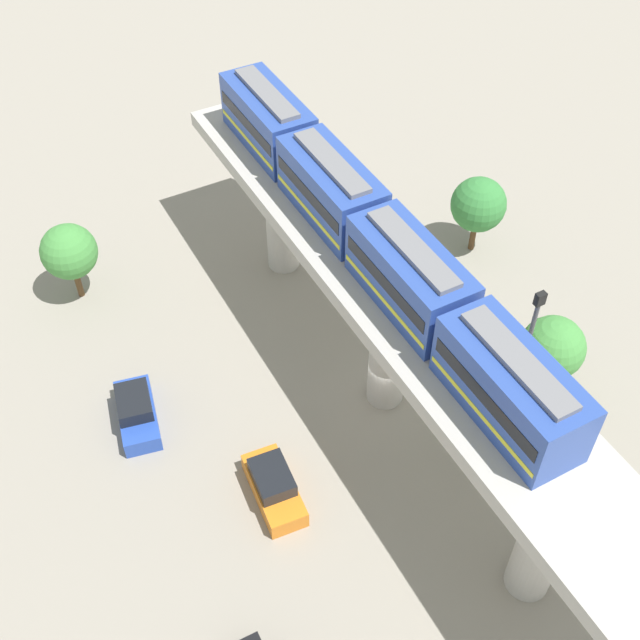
% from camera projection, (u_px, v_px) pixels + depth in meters
% --- Properties ---
extents(ground_plane, '(120.00, 120.00, 0.00)m').
position_uv_depth(ground_plane, '(384.00, 395.00, 41.62)').
color(ground_plane, gray).
extents(viaduct, '(5.20, 35.80, 7.84)m').
position_uv_depth(viaduct, '(392.00, 314.00, 37.19)').
color(viaduct, '#B7B2AA').
rests_on(viaduct, ground).
extents(train, '(2.64, 27.45, 3.24)m').
position_uv_depth(train, '(368.00, 230.00, 36.32)').
color(train, '#2D4CA5').
rests_on(train, viaduct).
extents(parked_car_orange, '(2.20, 4.36, 1.76)m').
position_uv_depth(parked_car_orange, '(274.00, 486.00, 36.98)').
color(parked_car_orange, orange).
rests_on(parked_car_orange, ground).
extents(parked_car_blue, '(2.61, 4.48, 1.76)m').
position_uv_depth(parked_car_blue, '(137.00, 412.00, 39.96)').
color(parked_car_blue, '#284CB7').
rests_on(parked_car_blue, ground).
extents(tree_near_viaduct, '(3.31, 3.31, 5.07)m').
position_uv_depth(tree_near_viaduct, '(478.00, 205.00, 47.18)').
color(tree_near_viaduct, brown).
rests_on(tree_near_viaduct, ground).
extents(tree_mid_lot, '(3.29, 3.29, 4.65)m').
position_uv_depth(tree_mid_lot, '(553.00, 348.00, 39.91)').
color(tree_mid_lot, brown).
rests_on(tree_mid_lot, ground).
extents(tree_far_corner, '(3.17, 3.17, 4.95)m').
position_uv_depth(tree_far_corner, '(69.00, 252.00, 44.36)').
color(tree_far_corner, brown).
rests_on(tree_far_corner, ground).
extents(signal_post, '(0.44, 0.28, 10.44)m').
position_uv_depth(signal_post, '(520.00, 369.00, 35.36)').
color(signal_post, '#4C4C51').
rests_on(signal_post, ground).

